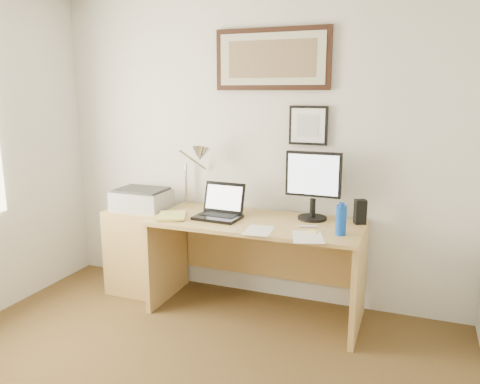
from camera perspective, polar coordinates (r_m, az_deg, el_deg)
The scene contains 17 objects.
wall_back at distance 3.84m, azimuth 1.74°, elevation 5.33°, with size 3.50×0.02×2.50m, color silver.
side_cabinet at distance 4.16m, azimuth -12.00°, elevation -6.94°, with size 0.50×0.40×0.73m, color #AE8749.
water_bottle at distance 3.24m, azimuth 12.23°, elevation -3.39°, with size 0.07×0.07×0.21m, color #0D41B0.
bottle_cap at distance 3.21m, azimuth 12.32°, elevation -1.45°, with size 0.04×0.04×0.02m, color #0D41B0.
speaker at distance 3.55m, azimuth 14.44°, elevation -2.35°, with size 0.08×0.07×0.18m, color black.
paper_sheet_a at distance 3.30m, azimuth 2.31°, elevation -4.70°, with size 0.19×0.27×0.00m, color silver.
paper_sheet_b at distance 3.18m, azimuth 8.27°, elevation -5.44°, with size 0.20×0.29×0.00m, color silver.
sticky_pad at distance 3.28m, azimuth 8.79°, elevation -4.80°, with size 0.07×0.07×0.01m, color #FFE378.
marker_pen at distance 3.40m, azimuth 8.22°, elevation -4.18°, with size 0.02×0.02×0.14m, color white.
book at distance 3.68m, azimuth -9.89°, elevation -2.92°, with size 0.21×0.28×0.02m, color #C1BE5B.
desk at distance 3.69m, azimuth 2.41°, elevation -6.68°, with size 1.60×0.70×0.75m.
laptop at distance 3.62m, azimuth -2.46°, elevation -2.21°, with size 0.35×0.31×0.26m.
lcd_monitor at distance 3.55m, azimuth 8.91°, elevation 1.19°, with size 0.42×0.22×0.52m.
printer at distance 4.02m, azimuth -11.88°, elevation -0.87°, with size 0.44×0.34×0.18m.
desk_lamp at distance 3.83m, azimuth -5.01°, elevation 4.33°, with size 0.29×0.27×0.53m.
picture_large at distance 3.75m, azimuth 3.91°, elevation 15.87°, with size 0.92×0.04×0.47m.
picture_small at distance 3.67m, azimuth 8.32°, elevation 8.03°, with size 0.30×0.03×0.30m.
Camera 1 is at (1.25, -1.60, 1.71)m, focal length 35.00 mm.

